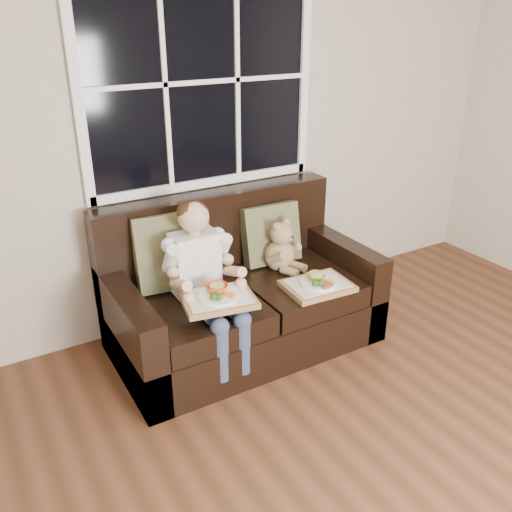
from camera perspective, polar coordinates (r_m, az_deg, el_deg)
window_back at (r=3.60m, az=-5.75°, el=17.79°), size 1.62×0.04×1.37m
loveseat at (r=3.62m, az=-1.73°, el=-4.54°), size 1.70×0.92×0.96m
pillow_left at (r=3.43m, az=-8.76°, el=0.52°), size 0.50×0.27×0.49m
pillow_right at (r=3.74m, az=1.57°, el=2.34°), size 0.42×0.21×0.42m
child at (r=3.23m, az=-5.65°, el=-1.40°), size 0.41×0.61×0.93m
teddy_bear at (r=3.65m, az=2.62°, el=0.72°), size 0.26×0.31×0.37m
tray_left at (r=3.09m, az=-3.99°, el=-4.38°), size 0.46×0.38×0.09m
tray_right at (r=3.45m, az=6.49°, el=-3.01°), size 0.43×0.34×0.09m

